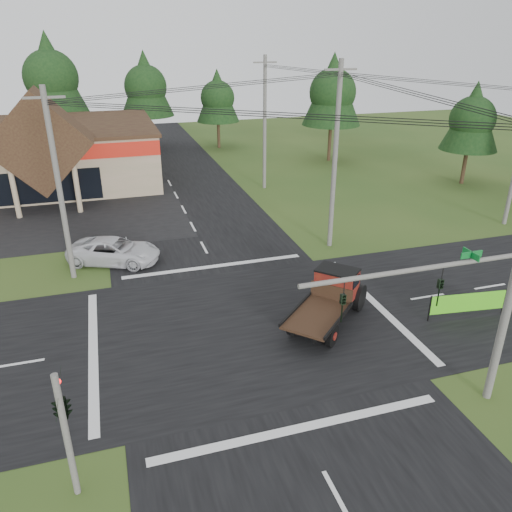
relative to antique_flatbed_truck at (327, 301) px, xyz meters
name	(u,v)px	position (x,y,z in m)	size (l,w,h in m)	color
ground	(246,327)	(-3.79, 0.76, -1.21)	(120.00, 120.00, 0.00)	#2C491A
road_ns	(246,327)	(-3.79, 0.76, -1.20)	(12.00, 120.00, 0.02)	black
road_ew	(246,327)	(-3.79, 0.76, -1.20)	(120.00, 12.00, 0.02)	black
traffic_signal_mast	(470,302)	(2.03, -6.74, 3.21)	(8.12, 0.24, 7.00)	#595651
traffic_signal_corner	(60,396)	(-11.29, -6.56, 2.31)	(0.53, 2.48, 4.40)	#595651
utility_pole_nw	(59,186)	(-11.79, 8.76, 4.18)	(2.00, 0.30, 10.50)	#595651
utility_pole_ne	(335,157)	(4.21, 8.76, 4.68)	(2.00, 0.30, 11.50)	#595651
utility_pole_n	(265,123)	(4.21, 22.76, 4.53)	(2.00, 0.30, 11.20)	#595651
tree_row_c	(50,75)	(-13.79, 41.76, 7.51)	(7.28, 7.28, 13.13)	#332316
tree_row_d	(145,84)	(-3.79, 42.76, 6.17)	(6.16, 6.16, 11.11)	#332316
tree_row_e	(217,96)	(4.21, 40.76, 4.82)	(5.04, 5.04, 9.09)	#332316
tree_side_ne	(333,90)	(14.21, 30.76, 6.17)	(6.16, 6.16, 11.11)	#332316
tree_side_e_near	(473,117)	(22.21, 18.76, 4.82)	(5.04, 5.04, 9.09)	#332316
antique_flatbed_truck	(327,301)	(0.00, 0.00, 0.00)	(2.21, 5.79, 2.42)	#570C12
roadside_banner	(467,305)	(6.76, -1.56, -0.52)	(4.05, 0.12, 1.38)	#4BBE19
white_pickup	(114,251)	(-9.40, 10.14, -0.45)	(2.51, 5.45, 1.51)	silver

